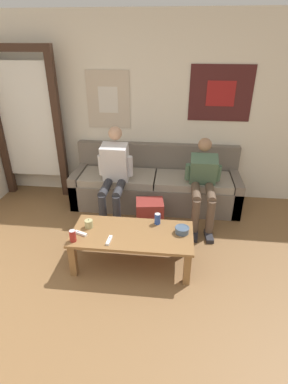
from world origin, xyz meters
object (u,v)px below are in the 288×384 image
coffee_table (132,238)px  drink_can_blue (157,219)px  couch (155,186)px  pillar_candle (89,224)px  drink_can_red (73,236)px  backpack (150,217)px  game_controller_near_left (81,233)px  ceramic_bowl (182,230)px  person_seated_teen (203,181)px  person_seated_adult (114,173)px  game_controller_near_right (109,240)px

coffee_table → drink_can_blue: 0.35m
couch → pillar_candle: 1.47m
pillar_candle → drink_can_red: (-0.09, -0.26, 0.02)m
backpack → pillar_candle: (-0.60, -0.57, 0.24)m
backpack → game_controller_near_left: 0.99m
ceramic_bowl → drink_can_red: bearing=-166.4°
backpack → drink_can_blue: (0.12, -0.42, 0.26)m
couch → game_controller_near_left: 1.61m
couch → drink_can_red: bearing=-114.3°
person_seated_teen → backpack: (-0.65, -0.35, -0.38)m
couch → backpack: bearing=-91.1°
person_seated_adult → ceramic_bowl: (0.90, -0.92, -0.21)m
game_controller_near_left → game_controller_near_right: same height
person_seated_teen → backpack: bearing=-151.7°
coffee_table → drink_can_red: 0.61m
drink_can_blue → game_controller_near_right: (-0.46, -0.37, -0.05)m
pillar_candle → drink_can_red: bearing=-109.7°
drink_can_blue → game_controller_near_left: size_ratio=0.85×
ceramic_bowl → drink_can_red: 1.12m
person_seated_teen → ceramic_bowl: person_seated_teen is taller
person_seated_teen → drink_can_blue: person_seated_teen is taller
coffee_table → pillar_candle: size_ratio=12.97×
drink_can_blue → game_controller_near_left: drink_can_blue is taller
drink_can_red → game_controller_near_left: drink_can_red is taller
person_seated_teen → couch: bearing=148.2°
backpack → drink_can_blue: size_ratio=3.45×
couch → coffee_table: 1.38m
drink_can_red → game_controller_near_right: 0.37m
drink_can_blue → person_seated_teen: bearing=55.5°
couch → person_seated_teen: (0.64, -0.40, 0.30)m
backpack → drink_can_red: bearing=-130.1°
ceramic_bowl → coffee_table: bearing=-173.2°
couch → person_seated_teen: bearing=-31.8°
couch → drink_can_blue: size_ratio=19.12×
game_controller_near_right → person_seated_teen: bearing=49.2°
person_seated_adult → pillar_candle: person_seated_adult is taller
person_seated_teen → backpack: person_seated_teen is taller
pillar_candle → drink_can_red: 0.27m
person_seated_adult → drink_can_red: (-0.19, -1.18, -0.18)m
person_seated_teen → pillar_candle: bearing=-143.7°
person_seated_adult → couch: bearing=37.3°
backpack → game_controller_near_right: 0.89m
person_seated_adult → drink_can_blue: size_ratio=9.71×
drink_can_red → game_controller_near_right: drink_can_red is taller
coffee_table → pillar_candle: 0.49m
couch → ceramic_bowl: couch is taller
ceramic_bowl → game_controller_near_left: size_ratio=1.03×
coffee_table → drink_can_red: (-0.57, -0.20, 0.12)m
coffee_table → drink_can_blue: (0.25, 0.21, 0.12)m
ceramic_bowl → drink_can_blue: drink_can_blue is taller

